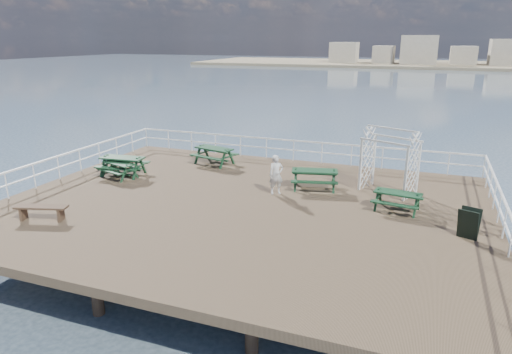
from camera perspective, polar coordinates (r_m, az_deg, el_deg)
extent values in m
cube|color=brown|center=(17.47, -1.65, -3.82)|extent=(18.00, 14.00, 0.30)
plane|color=#3C4F64|center=(56.02, 14.28, 8.21)|extent=(300.00, 300.00, 0.00)
cube|color=tan|center=(150.54, 24.69, 12.59)|extent=(160.00, 40.00, 0.80)
cube|color=beige|center=(149.47, 11.02, 15.07)|extent=(8.00, 8.00, 6.00)
cube|color=beige|center=(147.85, 15.73, 14.55)|extent=(6.00, 8.00, 5.00)
cube|color=beige|center=(147.19, 19.78, 14.78)|extent=(10.00, 8.00, 8.00)
cube|color=beige|center=(147.37, 24.50, 13.68)|extent=(7.00, 8.00, 5.00)
cube|color=beige|center=(148.33, 28.89, 13.52)|extent=(9.00, 8.00, 7.00)
cylinder|color=brown|center=(25.85, -12.43, -0.07)|extent=(0.36, 0.36, 2.10)
cylinder|color=brown|center=(21.92, 22.77, -4.15)|extent=(0.36, 0.36, 2.10)
cube|color=white|center=(23.36, 4.75, 4.56)|extent=(17.70, 0.07, 0.07)
cube|color=white|center=(23.47, 4.72, 3.37)|extent=(17.70, 0.05, 0.05)
cylinder|color=white|center=(27.20, -13.55, 4.84)|extent=(0.05, 0.05, 1.10)
cube|color=white|center=(21.93, -23.61, 2.35)|extent=(0.07, 13.70, 0.07)
cube|color=white|center=(22.05, -23.46, 1.10)|extent=(0.05, 13.70, 0.05)
cube|color=white|center=(16.11, 28.91, -3.32)|extent=(0.07, 13.70, 0.07)
cube|color=white|center=(16.27, 28.66, -4.98)|extent=(0.05, 13.70, 0.05)
cube|color=#133420|center=(21.71, -16.39, 2.31)|extent=(2.04, 0.96, 0.07)
cube|color=#133420|center=(22.33, -15.46, 1.95)|extent=(2.00, 0.46, 0.05)
cube|color=#133420|center=(21.25, -17.23, 1.04)|extent=(2.00, 0.46, 0.05)
cube|color=#133420|center=(22.23, -18.14, 1.58)|extent=(0.24, 1.59, 0.07)
cube|color=#133420|center=(21.38, -14.43, 1.31)|extent=(0.24, 1.59, 0.07)
cube|color=#133420|center=(22.51, -17.67, 1.67)|extent=(0.14, 0.57, 0.96)
cube|color=#133420|center=(21.98, -18.59, 1.22)|extent=(0.14, 0.57, 0.96)
cube|color=#133420|center=(21.67, -14.00, 1.40)|extent=(0.14, 0.57, 0.96)
cube|color=#133420|center=(21.12, -14.85, 0.93)|extent=(0.14, 0.57, 0.96)
cube|color=#133420|center=(21.84, -16.28, 0.95)|extent=(1.76, 0.26, 0.07)
cube|color=#133420|center=(22.79, -5.27, 3.58)|extent=(2.06, 1.19, 0.06)
cube|color=#133420|center=(23.35, -4.23, 3.14)|extent=(1.94, 0.72, 0.05)
cube|color=#133420|center=(22.39, -6.30, 2.48)|extent=(1.94, 0.72, 0.05)
cube|color=#133420|center=(23.38, -6.77, 3.03)|extent=(0.46, 1.53, 0.06)
cube|color=#133420|center=(22.38, -3.65, 2.48)|extent=(0.46, 1.53, 0.06)
cube|color=#133420|center=(23.63, -6.25, 3.07)|extent=(0.22, 0.56, 0.94)
cube|color=#133420|center=(23.16, -7.29, 2.74)|extent=(0.22, 0.56, 0.94)
cube|color=#133420|center=(22.64, -3.14, 2.52)|extent=(0.22, 0.56, 0.94)
cube|color=#133420|center=(22.15, -4.16, 2.18)|extent=(0.22, 0.56, 0.94)
cube|color=#133420|center=(22.92, -5.23, 2.30)|extent=(1.69, 0.50, 0.06)
cube|color=#133420|center=(19.08, 7.36, 0.78)|extent=(2.00, 1.15, 0.06)
cube|color=#133420|center=(19.77, 7.33, 0.44)|extent=(1.89, 0.69, 0.05)
cube|color=#133420|center=(18.57, 7.31, -0.66)|extent=(1.89, 0.69, 0.05)
cube|color=#133420|center=(19.18, 4.98, -0.07)|extent=(0.44, 1.49, 0.06)
cube|color=#133420|center=(19.19, 9.66, -0.24)|extent=(0.44, 1.49, 0.06)
cube|color=#133420|center=(19.50, 5.01, 0.05)|extent=(0.21, 0.54, 0.92)
cube|color=#133420|center=(18.90, 4.93, -0.50)|extent=(0.21, 0.54, 0.92)
cube|color=#133420|center=(19.51, 9.62, -0.12)|extent=(0.21, 0.54, 0.92)
cube|color=#133420|center=(18.91, 9.68, -0.67)|extent=(0.21, 0.54, 0.92)
cube|color=#133420|center=(19.23, 7.30, -0.69)|extent=(1.65, 0.47, 0.06)
cube|color=#133420|center=(21.40, -16.77, 1.67)|extent=(1.74, 1.07, 0.05)
cube|color=#133420|center=(21.77, -15.56, 1.32)|extent=(1.62, 0.68, 0.05)
cube|color=#133420|center=(21.17, -17.88, 0.67)|extent=(1.62, 0.68, 0.05)
cube|color=#133420|center=(22.01, -17.75, 1.24)|extent=(0.45, 1.27, 0.05)
cube|color=#133420|center=(20.94, -15.61, 0.65)|extent=(0.45, 1.27, 0.05)
cube|color=#133420|center=(22.17, -17.17, 1.29)|extent=(0.20, 0.47, 0.79)
cube|color=#133420|center=(21.88, -18.31, 0.97)|extent=(0.20, 0.47, 0.79)
cube|color=#133420|center=(21.11, -15.02, 0.70)|extent=(0.20, 0.47, 0.79)
cube|color=#133420|center=(20.80, -16.19, 0.36)|extent=(0.20, 0.47, 0.79)
cube|color=#133420|center=(21.52, -16.67, 0.54)|extent=(1.40, 0.49, 0.05)
cube|color=#133420|center=(17.30, 17.33, -1.92)|extent=(1.72, 0.86, 0.05)
cube|color=#133420|center=(17.90, 17.62, -2.22)|extent=(1.66, 0.45, 0.05)
cube|color=#133420|center=(16.87, 16.87, -3.31)|extent=(1.66, 0.45, 0.05)
cube|color=#133420|center=(17.52, 15.06, -2.47)|extent=(0.25, 1.33, 0.05)
cube|color=#133420|center=(17.29, 19.48, -3.14)|extent=(0.25, 1.33, 0.05)
cube|color=#133420|center=(17.79, 15.26, -2.35)|extent=(0.14, 0.48, 0.80)
cube|color=#133420|center=(17.28, 14.83, -2.89)|extent=(0.14, 0.48, 0.80)
cube|color=#133420|center=(17.56, 19.61, -3.01)|extent=(0.14, 0.48, 0.80)
cube|color=#133420|center=(17.05, 19.30, -3.57)|extent=(0.14, 0.48, 0.80)
cube|color=#133420|center=(17.44, 17.21, -3.32)|extent=(1.46, 0.27, 0.05)
cube|color=brown|center=(17.39, -25.28, -3.40)|extent=(1.84, 0.93, 0.07)
cube|color=brown|center=(17.81, -27.08, -4.08)|extent=(0.20, 0.39, 0.45)
cube|color=brown|center=(17.15, -23.20, -4.32)|extent=(0.20, 0.39, 0.45)
cube|color=white|center=(19.15, 12.93, 1.47)|extent=(0.11, 0.11, 2.15)
cube|color=white|center=(20.06, 14.51, 2.06)|extent=(0.11, 0.11, 2.15)
cube|color=white|center=(18.29, 18.22, 0.31)|extent=(0.11, 0.11, 2.15)
cube|color=white|center=(19.23, 19.60, 0.97)|extent=(0.11, 0.11, 2.15)
cube|color=white|center=(18.43, 15.78, 4.22)|extent=(2.01, 0.89, 0.07)
cube|color=white|center=(19.37, 17.28, 4.69)|extent=(2.01, 0.89, 0.07)
cube|color=white|center=(18.81, 16.67, 5.81)|extent=(2.01, 0.88, 0.06)
cube|color=black|center=(15.68, 24.94, -5.47)|extent=(0.66, 0.43, 1.01)
cube|color=black|center=(15.87, 25.13, -5.24)|extent=(0.66, 0.43, 1.01)
imported|color=silver|center=(18.31, 2.53, 0.30)|extent=(0.70, 0.65, 1.60)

